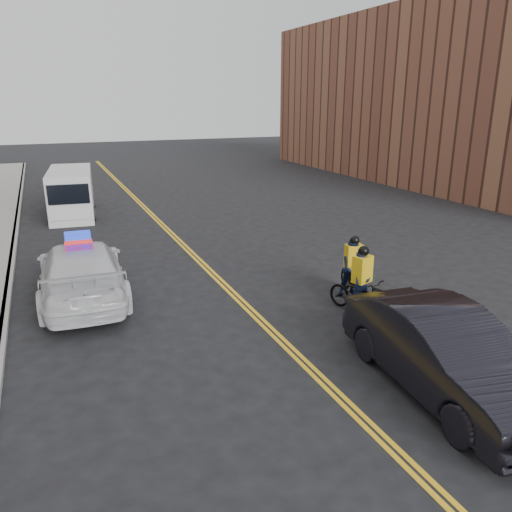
{
  "coord_description": "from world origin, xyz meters",
  "views": [
    {
      "loc": [
        -4.68,
        -9.73,
        5.4
      ],
      "look_at": [
        0.43,
        2.22,
        1.3
      ],
      "focal_mm": 35.0,
      "sensor_mm": 36.0,
      "label": 1
    }
  ],
  "objects_px": {
    "dark_sedan": "(445,353)",
    "cargo_van": "(71,194)",
    "police_cruiser": "(82,271)",
    "cyclist_near": "(361,290)",
    "cyclist_far": "(353,272)"
  },
  "relations": [
    {
      "from": "police_cruiser",
      "to": "cargo_van",
      "type": "xyz_separation_m",
      "value": [
        0.48,
        11.18,
        0.25
      ]
    },
    {
      "from": "cyclist_far",
      "to": "police_cruiser",
      "type": "bearing_deg",
      "value": 167.99
    },
    {
      "from": "cyclist_near",
      "to": "cyclist_far",
      "type": "relative_size",
      "value": 1.09
    },
    {
      "from": "cargo_van",
      "to": "cyclist_far",
      "type": "xyz_separation_m",
      "value": [
        6.61,
        -14.01,
        -0.37
      ]
    },
    {
      "from": "cyclist_far",
      "to": "cargo_van",
      "type": "bearing_deg",
      "value": 125.03
    },
    {
      "from": "police_cruiser",
      "to": "cyclist_far",
      "type": "bearing_deg",
      "value": 160.66
    },
    {
      "from": "cargo_van",
      "to": "cyclist_near",
      "type": "relative_size",
      "value": 2.72
    },
    {
      "from": "police_cruiser",
      "to": "cyclist_near",
      "type": "relative_size",
      "value": 2.86
    },
    {
      "from": "dark_sedan",
      "to": "cargo_van",
      "type": "relative_size",
      "value": 0.92
    },
    {
      "from": "cyclist_near",
      "to": "police_cruiser",
      "type": "bearing_deg",
      "value": 130.57
    },
    {
      "from": "dark_sedan",
      "to": "cargo_van",
      "type": "xyz_separation_m",
      "value": [
        -5.43,
        18.87,
        0.25
      ]
    },
    {
      "from": "dark_sedan",
      "to": "police_cruiser",
      "type": "bearing_deg",
      "value": 132.6
    },
    {
      "from": "dark_sedan",
      "to": "cyclist_near",
      "type": "xyz_separation_m",
      "value": [
        0.71,
        3.74,
        -0.18
      ]
    },
    {
      "from": "cargo_van",
      "to": "police_cruiser",
      "type": "bearing_deg",
      "value": -86.91
    },
    {
      "from": "dark_sedan",
      "to": "cargo_van",
      "type": "bearing_deg",
      "value": 111.11
    }
  ]
}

